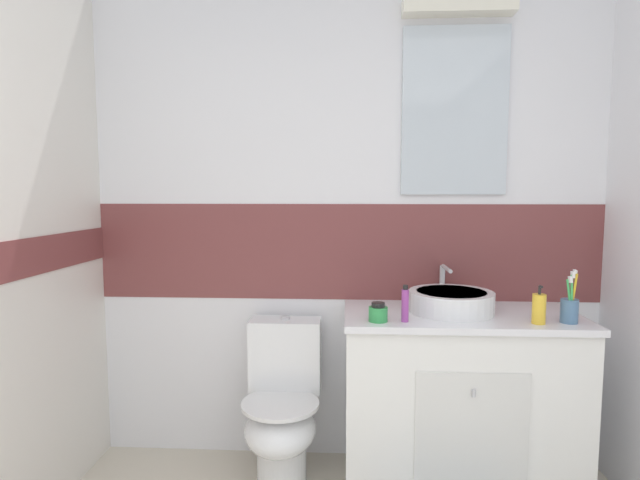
# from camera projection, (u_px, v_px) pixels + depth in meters

# --- Properties ---
(wall_back_tiled) EXTENTS (3.20, 0.20, 2.50)m
(wall_back_tiled) POSITION_uv_depth(u_px,v_px,m) (348.00, 220.00, 2.61)
(wall_back_tiled) COLOR white
(wall_back_tiled) RESTS_ON ground_plane
(vanity_cabinet) EXTENTS (1.08, 0.54, 0.85)m
(vanity_cabinet) POSITION_uv_depth(u_px,v_px,m) (458.00, 400.00, 2.36)
(vanity_cabinet) COLOR white
(vanity_cabinet) RESTS_ON ground_plane
(sink_basin) EXTENTS (0.39, 0.44, 0.20)m
(sink_basin) POSITION_uv_depth(u_px,v_px,m) (451.00, 300.00, 2.33)
(sink_basin) COLOR white
(sink_basin) RESTS_ON vanity_cabinet
(toilet) EXTENTS (0.37, 0.50, 0.78)m
(toilet) POSITION_uv_depth(u_px,v_px,m) (282.00, 407.00, 2.43)
(toilet) COLOR white
(toilet) RESTS_ON ground_plane
(toothbrush_cup) EXTENTS (0.07, 0.07, 0.23)m
(toothbrush_cup) POSITION_uv_depth(u_px,v_px,m) (570.00, 309.00, 2.13)
(toothbrush_cup) COLOR #4C7299
(toothbrush_cup) RESTS_ON vanity_cabinet
(soap_dispenser) EXTENTS (0.06, 0.06, 0.17)m
(soap_dispenser) POSITION_uv_depth(u_px,v_px,m) (539.00, 309.00, 2.12)
(soap_dispenser) COLOR yellow
(soap_dispenser) RESTS_ON vanity_cabinet
(hair_gel_jar) EXTENTS (0.08, 0.08, 0.08)m
(hair_gel_jar) POSITION_uv_depth(u_px,v_px,m) (378.00, 313.00, 2.16)
(hair_gel_jar) COLOR green
(hair_gel_jar) RESTS_ON vanity_cabinet
(toothpaste_tube_upright) EXTENTS (0.03, 0.03, 0.16)m
(toothpaste_tube_upright) POSITION_uv_depth(u_px,v_px,m) (405.00, 304.00, 2.15)
(toothpaste_tube_upright) COLOR #993F99
(toothpaste_tube_upright) RESTS_ON vanity_cabinet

